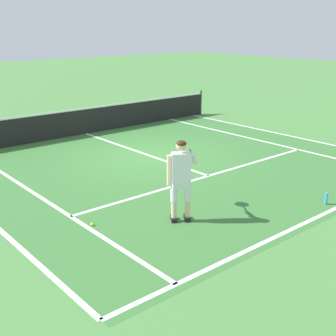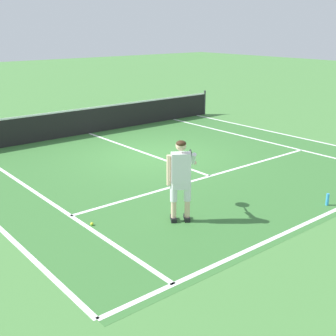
# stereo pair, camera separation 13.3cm
# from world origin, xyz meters

# --- Properties ---
(ground_plane) EXTENTS (80.00, 80.00, 0.00)m
(ground_plane) POSITION_xyz_m (0.00, 0.00, 0.00)
(ground_plane) COLOR #477F3D
(court_inner_surface) EXTENTS (10.98, 10.18, 0.00)m
(court_inner_surface) POSITION_xyz_m (0.00, -1.05, 0.00)
(court_inner_surface) COLOR #387033
(court_inner_surface) RESTS_ON ground
(line_baseline) EXTENTS (10.98, 0.10, 0.01)m
(line_baseline) POSITION_xyz_m (0.00, -5.95, 0.00)
(line_baseline) COLOR white
(line_baseline) RESTS_ON ground
(line_service) EXTENTS (8.23, 0.10, 0.01)m
(line_service) POSITION_xyz_m (0.00, -2.56, 0.00)
(line_service) COLOR white
(line_service) RESTS_ON ground
(line_centre_service) EXTENTS (0.10, 6.40, 0.01)m
(line_centre_service) POSITION_xyz_m (0.00, 0.64, 0.00)
(line_centre_service) COLOR white
(line_centre_service) RESTS_ON ground
(line_singles_left) EXTENTS (0.10, 9.78, 0.01)m
(line_singles_left) POSITION_xyz_m (-4.12, -1.05, 0.00)
(line_singles_left) COLOR white
(line_singles_left) RESTS_ON ground
(line_singles_right) EXTENTS (0.10, 9.78, 0.01)m
(line_singles_right) POSITION_xyz_m (4.12, -1.05, 0.00)
(line_singles_right) COLOR white
(line_singles_right) RESTS_ON ground
(line_doubles_right) EXTENTS (0.10, 9.78, 0.01)m
(line_doubles_right) POSITION_xyz_m (5.49, -1.05, 0.00)
(line_doubles_right) COLOR white
(line_doubles_right) RESTS_ON ground
(tennis_net) EXTENTS (11.96, 0.08, 1.07)m
(tennis_net) POSITION_xyz_m (0.00, 3.84, 0.50)
(tennis_net) COLOR #333338
(tennis_net) RESTS_ON ground
(tennis_player) EXTENTS (1.08, 0.87, 1.71)m
(tennis_player) POSITION_xyz_m (-2.47, -4.21, 0.99)
(tennis_player) COLOR black
(tennis_player) RESTS_ON ground
(tennis_ball_near_feet) EXTENTS (0.07, 0.07, 0.07)m
(tennis_ball_near_feet) POSITION_xyz_m (-4.00, -3.25, 0.03)
(tennis_ball_near_feet) COLOR #CCE02D
(tennis_ball_near_feet) RESTS_ON ground
(water_bottle) EXTENTS (0.07, 0.07, 0.28)m
(water_bottle) POSITION_xyz_m (0.60, -5.67, 0.14)
(water_bottle) COLOR #3393D6
(water_bottle) RESTS_ON ground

